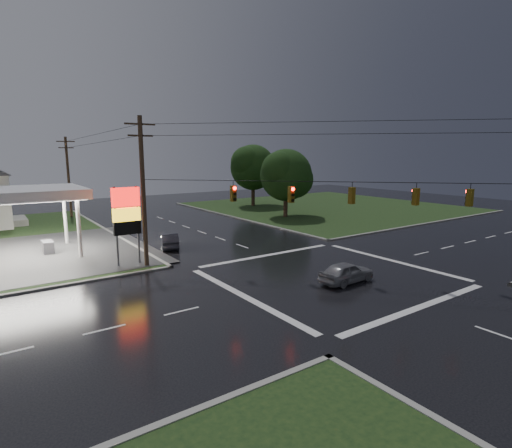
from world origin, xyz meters
TOP-DOWN VIEW (x-y plane):
  - ground at (0.00, 0.00)m, footprint 120.00×120.00m
  - grass_ne at (26.00, 26.00)m, footprint 36.00×36.00m
  - pylon_sign at (-10.50, 10.50)m, footprint 2.00×0.35m
  - utility_pole_nw at (-9.50, 9.50)m, footprint 2.20×0.32m
  - utility_pole_n at (-9.50, 38.00)m, footprint 2.20×0.32m
  - traffic_signals at (0.02, -0.02)m, footprint 26.87×26.87m
  - tree_ne_near at (14.14, 21.99)m, footprint 7.99×6.80m
  - tree_ne_far at (17.15, 33.99)m, footprint 8.46×7.20m
  - car_north at (-5.67, 14.18)m, footprint 2.72×4.31m
  - car_crossing at (-0.09, -1.69)m, footprint 4.12×1.78m

SIDE VIEW (x-z plane):
  - ground at x=0.00m, z-range 0.00..0.00m
  - grass_ne at x=26.00m, z-range 0.00..0.08m
  - car_north at x=-5.67m, z-range 0.00..1.34m
  - car_crossing at x=-0.09m, z-range 0.00..1.39m
  - pylon_sign at x=-10.50m, z-range 1.01..7.01m
  - utility_pole_n at x=-9.50m, z-range 0.22..10.72m
  - tree_ne_near at x=14.14m, z-range 1.07..10.05m
  - utility_pole_nw at x=-9.50m, z-range 0.22..11.22m
  - tree_ne_far at x=17.15m, z-range 1.28..11.08m
  - traffic_signals at x=0.02m, z-range 5.75..7.22m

